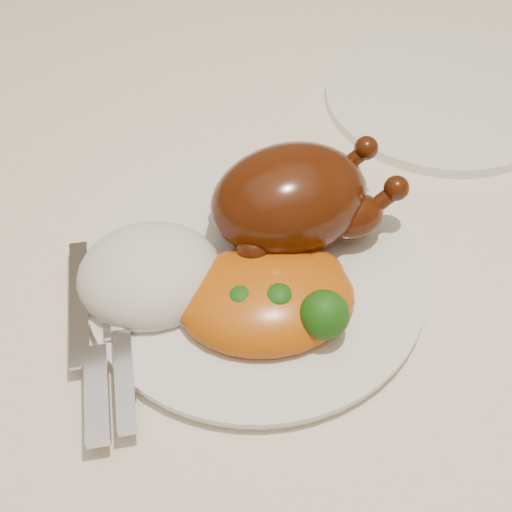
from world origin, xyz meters
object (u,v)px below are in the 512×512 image
object	(u,v)px
roast_chicken	(294,198)
dining_table	(180,336)
side_plate	(441,98)
dinner_plate	(256,277)

from	to	relation	value
roast_chicken	dining_table	bearing A→B (deg)	174.06
side_plate	roast_chicken	world-z (taller)	roast_chicken
dinner_plate	side_plate	size ratio (longest dim) A/B	1.13
dining_table	roast_chicken	size ratio (longest dim) A/B	9.79
dining_table	dinner_plate	bearing A→B (deg)	-31.13
side_plate	roast_chicken	xyz separation A→B (m)	(-0.22, -0.14, 0.05)
dining_table	side_plate	world-z (taller)	side_plate
dining_table	roast_chicken	world-z (taller)	roast_chicken
dining_table	side_plate	bearing A→B (deg)	22.78
dinner_plate	roast_chicken	xyz separation A→B (m)	(0.04, 0.03, 0.05)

